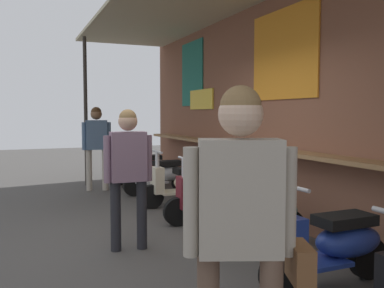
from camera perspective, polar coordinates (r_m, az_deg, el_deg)
name	(u,v)px	position (r m, az deg, el deg)	size (l,w,h in m)	color
ground_plane	(157,242)	(5.32, -4.72, -13.14)	(30.73, 30.73, 0.00)	#474442
market_stall_facade	(286,91)	(5.95, 12.62, 7.00)	(10.98, 2.37, 3.39)	brown
scooter_red	(144,167)	(9.52, -6.54, -3.11)	(0.49, 1.40, 0.97)	red
scooter_silver	(162,174)	(8.34, -4.10, -4.11)	(0.46, 1.40, 0.97)	#B2B5BA
scooter_cream	(184,183)	(7.26, -1.10, -5.33)	(0.46, 1.40, 0.97)	beige
scooter_maroon	(216,196)	(6.15, 3.21, -7.05)	(0.48, 1.40, 0.97)	maroon
scooter_teal	(259,213)	(5.15, 9.05, -9.29)	(0.47, 1.40, 0.97)	#197075
scooter_blue	(334,244)	(4.16, 18.69, -12.71)	(0.46, 1.40, 0.97)	#233D9E
shopper_with_handbag	(243,215)	(2.21, 6.89, -9.56)	(0.41, 0.67, 1.72)	brown
shopper_browsing	(128,164)	(4.88, -8.63, -2.73)	(0.22, 0.56, 1.63)	#232328
shopper_passing	(97,139)	(8.85, -12.71, 0.62)	(0.27, 0.68, 1.72)	#ADA393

